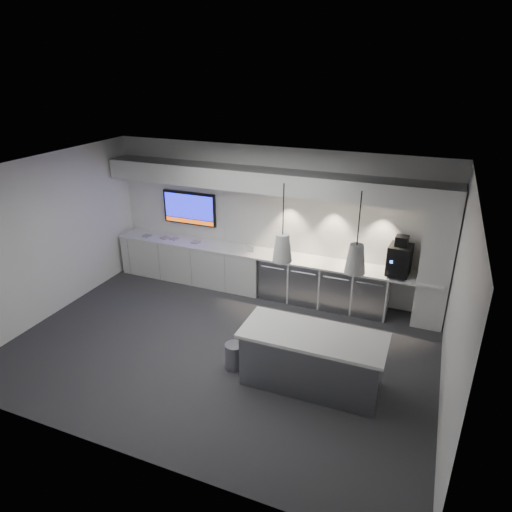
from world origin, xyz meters
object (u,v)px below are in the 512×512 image
at_px(wall_tv, 189,208).
at_px(coffee_machine, 400,258).
at_px(island, 312,359).
at_px(bin, 234,356).

relative_size(wall_tv, coffee_machine, 1.72).
bearing_deg(wall_tv, island, -37.90).
distance_m(wall_tv, bin, 3.92).
height_order(wall_tv, coffee_machine, wall_tv).
bearing_deg(island, coffee_machine, 70.36).
bearing_deg(wall_tv, coffee_machine, -3.15).
height_order(bin, coffee_machine, coffee_machine).
distance_m(bin, coffee_machine, 3.50).
xyz_separation_m(island, coffee_machine, (0.90, 2.54, 0.75)).
height_order(wall_tv, island, wall_tv).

